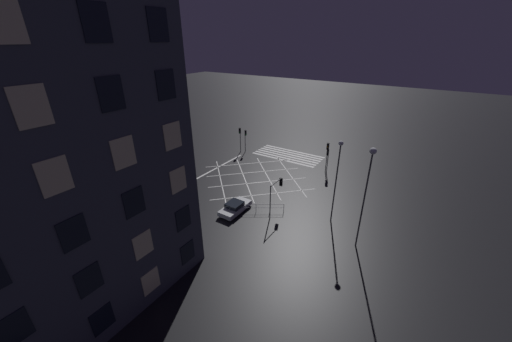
{
  "coord_description": "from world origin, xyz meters",
  "views": [
    {
      "loc": [
        -19.73,
        30.43,
        18.0
      ],
      "look_at": [
        0.0,
        0.0,
        0.97
      ],
      "focal_mm": 20.0,
      "sensor_mm": 36.0,
      "label": 1
    }
  ],
  "objects_px": {
    "traffic_light_nw_cross": "(277,189)",
    "traffic_light_sw_main": "(328,156)",
    "traffic_light_se_main": "(246,136)",
    "traffic_light_sw_cross": "(327,152)",
    "street_lamp_east": "(337,170)",
    "traffic_light_se_cross": "(240,135)",
    "street_lamp_west": "(368,178)",
    "street_tree_near": "(139,158)",
    "waiting_car": "(235,207)"
  },
  "relations": [
    {
      "from": "traffic_light_sw_cross",
      "to": "traffic_light_se_main",
      "type": "bearing_deg",
      "value": -91.53
    },
    {
      "from": "street_lamp_east",
      "to": "street_tree_near",
      "type": "relative_size",
      "value": 1.65
    },
    {
      "from": "traffic_light_se_cross",
      "to": "traffic_light_sw_main",
      "type": "height_order",
      "value": "traffic_light_se_cross"
    },
    {
      "from": "traffic_light_se_cross",
      "to": "traffic_light_se_main",
      "type": "bearing_deg",
      "value": 130.94
    },
    {
      "from": "waiting_car",
      "to": "traffic_light_se_cross",
      "type": "bearing_deg",
      "value": 34.02
    },
    {
      "from": "street_lamp_east",
      "to": "traffic_light_sw_main",
      "type": "bearing_deg",
      "value": -67.12
    },
    {
      "from": "traffic_light_nw_cross",
      "to": "traffic_light_sw_main",
      "type": "xyz_separation_m",
      "value": [
        -0.93,
        -13.37,
        -0.39
      ]
    },
    {
      "from": "traffic_light_sw_main",
      "to": "street_lamp_east",
      "type": "relative_size",
      "value": 0.4
    },
    {
      "from": "traffic_light_nw_cross",
      "to": "traffic_light_se_cross",
      "type": "bearing_deg",
      "value": 47.68
    },
    {
      "from": "traffic_light_se_cross",
      "to": "traffic_light_nw_cross",
      "type": "bearing_deg",
      "value": 47.68
    },
    {
      "from": "traffic_light_sw_main",
      "to": "waiting_car",
      "type": "height_order",
      "value": "traffic_light_sw_main"
    },
    {
      "from": "traffic_light_sw_main",
      "to": "traffic_light_sw_cross",
      "type": "bearing_deg",
      "value": -1.18
    },
    {
      "from": "traffic_light_se_cross",
      "to": "street_lamp_west",
      "type": "xyz_separation_m",
      "value": [
        -23.61,
        13.93,
        4.15
      ]
    },
    {
      "from": "traffic_light_sw_main",
      "to": "street_lamp_west",
      "type": "relative_size",
      "value": 0.37
    },
    {
      "from": "traffic_light_nw_cross",
      "to": "street_lamp_west",
      "type": "xyz_separation_m",
      "value": [
        -9.18,
        0.79,
        4.23
      ]
    },
    {
      "from": "street_lamp_west",
      "to": "street_tree_near",
      "type": "relative_size",
      "value": 1.81
    },
    {
      "from": "street_lamp_east",
      "to": "street_lamp_west",
      "type": "relative_size",
      "value": 0.91
    },
    {
      "from": "traffic_light_sw_cross",
      "to": "traffic_light_sw_main",
      "type": "distance_m",
      "value": 0.61
    },
    {
      "from": "traffic_light_se_cross",
      "to": "street_tree_near",
      "type": "relative_size",
      "value": 0.78
    },
    {
      "from": "traffic_light_nw_cross",
      "to": "traffic_light_sw_main",
      "type": "distance_m",
      "value": 13.41
    },
    {
      "from": "traffic_light_sw_main",
      "to": "street_lamp_west",
      "type": "height_order",
      "value": "street_lamp_west"
    },
    {
      "from": "traffic_light_se_main",
      "to": "waiting_car",
      "type": "height_order",
      "value": "traffic_light_se_main"
    },
    {
      "from": "traffic_light_se_cross",
      "to": "waiting_car",
      "type": "height_order",
      "value": "traffic_light_se_cross"
    },
    {
      "from": "traffic_light_nw_cross",
      "to": "traffic_light_sw_main",
      "type": "relative_size",
      "value": 1.12
    },
    {
      "from": "traffic_light_se_main",
      "to": "street_tree_near",
      "type": "distance_m",
      "value": 18.48
    },
    {
      "from": "traffic_light_sw_cross",
      "to": "street_tree_near",
      "type": "bearing_deg",
      "value": -46.35
    },
    {
      "from": "traffic_light_sw_main",
      "to": "street_lamp_east",
      "type": "distance_m",
      "value": 12.91
    },
    {
      "from": "waiting_car",
      "to": "traffic_light_nw_cross",
      "type": "bearing_deg",
      "value": -59.42
    },
    {
      "from": "street_tree_near",
      "to": "waiting_car",
      "type": "bearing_deg",
      "value": -172.13
    },
    {
      "from": "traffic_light_se_cross",
      "to": "street_tree_near",
      "type": "distance_m",
      "value": 17.71
    },
    {
      "from": "traffic_light_se_cross",
      "to": "traffic_light_sw_main",
      "type": "bearing_deg",
      "value": 90.86
    },
    {
      "from": "traffic_light_se_main",
      "to": "traffic_light_sw_main",
      "type": "relative_size",
      "value": 1.07
    },
    {
      "from": "traffic_light_sw_cross",
      "to": "street_lamp_west",
      "type": "relative_size",
      "value": 0.45
    },
    {
      "from": "traffic_light_sw_cross",
      "to": "street_lamp_east",
      "type": "height_order",
      "value": "street_lamp_east"
    },
    {
      "from": "traffic_light_se_main",
      "to": "traffic_light_nw_cross",
      "type": "bearing_deg",
      "value": -45.1
    },
    {
      "from": "traffic_light_sw_cross",
      "to": "waiting_car",
      "type": "bearing_deg",
      "value": -16.93
    },
    {
      "from": "traffic_light_sw_main",
      "to": "street_tree_near",
      "type": "bearing_deg",
      "value": 43.46
    },
    {
      "from": "traffic_light_se_main",
      "to": "street_lamp_east",
      "type": "bearing_deg",
      "value": -31.3
    },
    {
      "from": "traffic_light_nw_cross",
      "to": "street_lamp_west",
      "type": "height_order",
      "value": "street_lamp_west"
    },
    {
      "from": "traffic_light_se_main",
      "to": "traffic_light_sw_cross",
      "type": "xyz_separation_m",
      "value": [
        -14.53,
        0.39,
        0.41
      ]
    },
    {
      "from": "traffic_light_nw_cross",
      "to": "waiting_car",
      "type": "height_order",
      "value": "traffic_light_nw_cross"
    },
    {
      "from": "traffic_light_se_main",
      "to": "traffic_light_se_cross",
      "type": "bearing_deg",
      "value": -139.06
    },
    {
      "from": "traffic_light_se_main",
      "to": "street_lamp_west",
      "type": "relative_size",
      "value": 0.39
    },
    {
      "from": "traffic_light_se_main",
      "to": "traffic_light_sw_main",
      "type": "xyz_separation_m",
      "value": [
        -14.65,
        0.39,
        -0.19
      ]
    },
    {
      "from": "traffic_light_se_cross",
      "to": "traffic_light_sw_cross",
      "type": "distance_m",
      "value": 15.25
    },
    {
      "from": "traffic_light_se_main",
      "to": "street_lamp_west",
      "type": "distance_m",
      "value": 27.49
    },
    {
      "from": "traffic_light_se_main",
      "to": "traffic_light_sw_cross",
      "type": "height_order",
      "value": "traffic_light_sw_cross"
    },
    {
      "from": "traffic_light_sw_cross",
      "to": "traffic_light_nw_cross",
      "type": "xyz_separation_m",
      "value": [
        0.81,
        13.38,
        -0.21
      ]
    },
    {
      "from": "traffic_light_se_main",
      "to": "waiting_car",
      "type": "relative_size",
      "value": 0.94
    },
    {
      "from": "waiting_car",
      "to": "street_lamp_west",
      "type": "bearing_deg",
      "value": -83.24
    }
  ]
}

